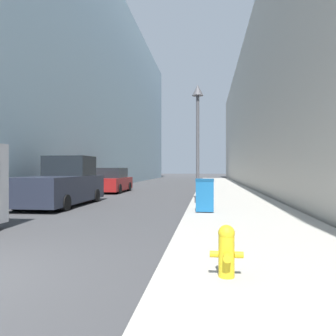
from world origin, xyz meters
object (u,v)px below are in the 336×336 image
object	(u,v)px
trash_bin	(205,195)
parked_sedan_near	(112,181)
pickup_truck	(62,185)
fire_hydrant	(226,250)
lamppost	(198,123)

from	to	relation	value
trash_bin	parked_sedan_near	size ratio (longest dim) A/B	0.26
pickup_truck	fire_hydrant	bearing A→B (deg)	-54.39
trash_bin	lamppost	xyz separation A→B (m)	(-0.33, 2.96, 2.91)
fire_hydrant	parked_sedan_near	distance (m)	18.69
lamppost	parked_sedan_near	xyz separation A→B (m)	(-6.11, 7.66, -2.88)
trash_bin	lamppost	distance (m)	4.17
fire_hydrant	trash_bin	bearing A→B (deg)	92.99
parked_sedan_near	fire_hydrant	bearing A→B (deg)	-68.69
fire_hydrant	parked_sedan_near	size ratio (longest dim) A/B	0.16
fire_hydrant	trash_bin	size ratio (longest dim) A/B	0.63
pickup_truck	parked_sedan_near	size ratio (longest dim) A/B	1.25
fire_hydrant	parked_sedan_near	xyz separation A→B (m)	(-6.79, 17.41, 0.24)
lamppost	pickup_truck	distance (m)	6.61
trash_bin	parked_sedan_near	bearing A→B (deg)	121.21
pickup_truck	parked_sedan_near	bearing A→B (deg)	90.69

